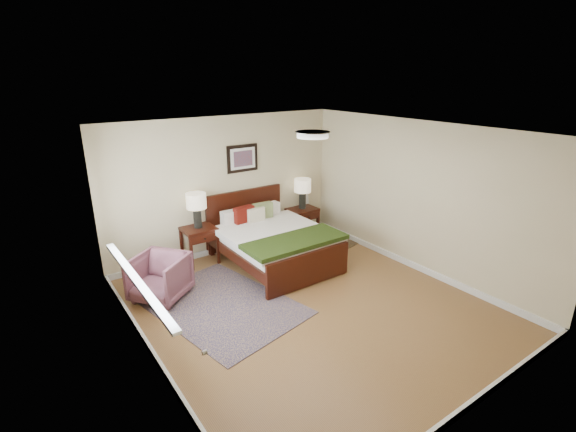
# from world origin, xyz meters

# --- Properties ---
(floor) EXTENTS (5.00, 5.00, 0.00)m
(floor) POSITION_xyz_m (0.00, 0.00, 0.00)
(floor) COLOR brown
(floor) RESTS_ON ground
(back_wall) EXTENTS (4.50, 0.04, 2.50)m
(back_wall) POSITION_xyz_m (0.00, 2.50, 1.25)
(back_wall) COLOR beige
(back_wall) RESTS_ON ground
(front_wall) EXTENTS (4.50, 0.04, 2.50)m
(front_wall) POSITION_xyz_m (0.00, -2.50, 1.25)
(front_wall) COLOR beige
(front_wall) RESTS_ON ground
(left_wall) EXTENTS (0.04, 5.00, 2.50)m
(left_wall) POSITION_xyz_m (-2.25, 0.00, 1.25)
(left_wall) COLOR beige
(left_wall) RESTS_ON ground
(right_wall) EXTENTS (0.04, 5.00, 2.50)m
(right_wall) POSITION_xyz_m (2.25, 0.00, 1.25)
(right_wall) COLOR beige
(right_wall) RESTS_ON ground
(ceiling) EXTENTS (4.50, 5.00, 0.02)m
(ceiling) POSITION_xyz_m (0.00, 0.00, 2.50)
(ceiling) COLOR white
(ceiling) RESTS_ON back_wall
(window) EXTENTS (0.11, 2.72, 1.32)m
(window) POSITION_xyz_m (-2.20, 0.70, 1.38)
(window) COLOR silver
(window) RESTS_ON left_wall
(door) EXTENTS (0.06, 1.00, 2.18)m
(door) POSITION_xyz_m (-2.23, -1.75, 1.07)
(door) COLOR silver
(door) RESTS_ON ground
(ceil_fixture) EXTENTS (0.44, 0.44, 0.08)m
(ceil_fixture) POSITION_xyz_m (0.00, 0.00, 2.47)
(ceil_fixture) COLOR white
(ceil_fixture) RESTS_ON ceiling
(bed) EXTENTS (1.70, 2.05, 1.11)m
(bed) POSITION_xyz_m (0.35, 1.49, 0.51)
(bed) COLOR #331207
(bed) RESTS_ON ground
(wall_art) EXTENTS (0.62, 0.05, 0.50)m
(wall_art) POSITION_xyz_m (0.35, 2.47, 1.72)
(wall_art) COLOR black
(wall_art) RESTS_ON back_wall
(nightstand_left) EXTENTS (0.55, 0.50, 0.66)m
(nightstand_left) POSITION_xyz_m (-0.68, 2.25, 0.53)
(nightstand_left) COLOR #331207
(nightstand_left) RESTS_ON ground
(nightstand_right) EXTENTS (0.59, 0.44, 0.58)m
(nightstand_right) POSITION_xyz_m (1.58, 2.26, 0.36)
(nightstand_right) COLOR #331207
(nightstand_right) RESTS_ON ground
(lamp_left) EXTENTS (0.34, 0.34, 0.61)m
(lamp_left) POSITION_xyz_m (-0.68, 2.27, 1.09)
(lamp_left) COLOR black
(lamp_left) RESTS_ON nightstand_left
(lamp_right) EXTENTS (0.34, 0.34, 0.61)m
(lamp_right) POSITION_xyz_m (1.58, 2.27, 1.01)
(lamp_right) COLOR black
(lamp_right) RESTS_ON nightstand_right
(armchair) EXTENTS (1.03, 1.03, 0.68)m
(armchair) POSITION_xyz_m (-1.68, 1.45, 0.34)
(armchair) COLOR brown
(armchair) RESTS_ON ground
(rug_persian) EXTENTS (2.06, 2.58, 0.01)m
(rug_persian) POSITION_xyz_m (-1.04, 0.74, 0.01)
(rug_persian) COLOR #0B0E3B
(rug_persian) RESTS_ON ground
(rug_navy) EXTENTS (1.07, 1.39, 0.01)m
(rug_navy) POSITION_xyz_m (1.80, 1.80, 0.01)
(rug_navy) COLOR black
(rug_navy) RESTS_ON ground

